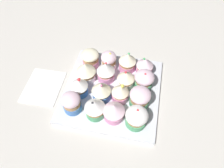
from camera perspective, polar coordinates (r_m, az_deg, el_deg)
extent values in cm
cube|color=beige|center=(70.77, 0.00, -2.71)|extent=(180.00, 180.00, 3.00)
cube|color=silver|center=(69.03, 0.00, -1.75)|extent=(31.53, 31.53, 1.20)
cylinder|color=#477AC6|center=(64.59, -10.90, -6.14)|extent=(5.58, 5.58, 2.78)
cylinder|color=#AD7F51|center=(62.81, -11.19, -5.18)|extent=(5.24, 5.24, 1.41)
ellipsoid|color=silver|center=(61.27, -11.47, -4.30)|extent=(5.74, 5.74, 3.77)
cylinder|color=#4C9E6B|center=(62.84, -4.63, -7.75)|extent=(5.86, 5.86, 2.55)
cylinder|color=#AD7F51|center=(61.08, -4.76, -6.86)|extent=(5.63, 5.63, 1.47)
cone|color=white|center=(59.06, -4.91, -5.75)|extent=(6.18, 6.18, 3.20)
sphere|color=#333338|center=(57.64, -5.50, -5.28)|extent=(0.65, 0.65, 0.65)
cylinder|color=pink|center=(62.20, 0.51, -8.55)|extent=(6.04, 6.04, 2.55)
cylinder|color=#AD7F51|center=(60.59, 0.53, -7.76)|extent=(5.49, 5.49, 1.10)
cone|color=silver|center=(58.74, 0.54, -6.78)|extent=(6.51, 6.51, 3.12)
cylinder|color=#4C9E6B|center=(61.80, 6.64, -10.19)|extent=(6.20, 6.20, 2.33)
cylinder|color=#AD7F51|center=(60.26, 6.79, -9.47)|extent=(5.49, 5.49, 1.12)
ellipsoid|color=white|center=(58.68, 6.96, -8.69)|extent=(6.57, 6.57, 4.08)
sphere|color=red|center=(57.26, 7.22, -7.30)|extent=(0.70, 0.70, 0.70)
cylinder|color=#477AC6|center=(67.55, -8.92, -1.83)|extent=(5.26, 5.26, 2.46)
cylinder|color=#AD7F51|center=(66.00, -9.13, -0.90)|extent=(4.77, 4.77, 1.36)
cone|color=white|center=(64.30, -9.37, 0.18)|extent=(5.77, 5.77, 2.87)
sphere|color=red|center=(63.51, -9.25, 1.18)|extent=(1.06, 1.06, 1.06)
cylinder|color=#477AC6|center=(65.71, -2.91, -3.11)|extent=(5.73, 5.73, 2.71)
cylinder|color=#AD7F51|center=(64.09, -2.98, -2.17)|extent=(5.10, 5.10, 1.16)
cone|color=#F4EDC6|center=(62.12, -3.07, -0.94)|extent=(6.08, 6.08, 3.63)
sphere|color=pink|center=(60.41, -2.99, -0.46)|extent=(0.84, 0.84, 0.84)
cylinder|color=pink|center=(65.36, 2.25, -3.49)|extent=(5.30, 5.30, 2.78)
cylinder|color=#AD7F51|center=(63.71, 2.31, -2.55)|extent=(4.82, 4.82, 1.14)
cone|color=#F4EDC6|center=(61.96, 2.37, -1.47)|extent=(5.39, 5.39, 3.08)
sphere|color=#EAD64C|center=(60.98, 2.97, -0.59)|extent=(1.10, 1.10, 1.10)
cylinder|color=#4C9E6B|center=(64.90, 7.55, -4.91)|extent=(6.05, 6.05, 2.67)
cylinder|color=#AD7F51|center=(63.14, 7.76, -3.93)|extent=(5.70, 5.70, 1.51)
ellipsoid|color=silver|center=(61.58, 7.94, -3.01)|extent=(6.49, 6.49, 3.67)
cylinder|color=white|center=(70.87, -7.07, 2.16)|extent=(6.13, 6.13, 2.34)
cylinder|color=#AD7F51|center=(69.38, -7.22, 3.14)|extent=(5.70, 5.70, 1.50)
cone|color=#F4EDC6|center=(67.48, -7.44, 4.47)|extent=(6.59, 6.59, 3.50)
cylinder|color=pink|center=(70.12, -1.68, 2.22)|extent=(5.77, 5.77, 2.78)
cylinder|color=#AD7F51|center=(68.51, -1.72, 3.28)|extent=(5.17, 5.17, 1.35)
cone|color=white|center=(66.66, -1.77, 4.59)|extent=(6.08, 6.08, 3.46)
sphere|color=red|center=(65.73, -1.72, 5.81)|extent=(0.66, 0.66, 0.66)
cylinder|color=white|center=(68.79, 3.81, 0.36)|extent=(5.35, 5.35, 2.38)
cylinder|color=#AD7F51|center=(67.36, 3.89, 1.26)|extent=(4.99, 4.99, 1.19)
cone|color=#F4EDC6|center=(65.74, 3.99, 2.35)|extent=(5.74, 5.74, 2.93)
sphere|color=red|center=(64.80, 3.87, 3.23)|extent=(0.81, 0.81, 0.81)
cylinder|color=#4C9E6B|center=(69.13, 8.68, 0.04)|extent=(5.80, 5.80, 2.41)
cylinder|color=#AD7F51|center=(67.67, 8.87, 0.95)|extent=(5.13, 5.13, 1.25)
ellipsoid|color=silver|center=(66.28, 9.06, 1.88)|extent=(6.43, 6.43, 3.85)
sphere|color=red|center=(64.75, 9.31, 2.72)|extent=(0.73, 0.73, 0.73)
cylinder|color=pink|center=(74.78, -5.89, 6.05)|extent=(5.73, 5.73, 2.50)
cylinder|color=#AD7F51|center=(73.30, -6.03, 7.11)|extent=(5.40, 5.40, 1.54)
ellipsoid|color=#F4EDC6|center=(72.06, -6.14, 8.04)|extent=(6.26, 6.26, 3.13)
cylinder|color=white|center=(73.42, -0.89, 5.33)|extent=(5.26, 5.26, 2.65)
cylinder|color=#AD7F51|center=(71.91, -0.92, 6.39)|extent=(4.78, 4.78, 1.39)
ellipsoid|color=silver|center=(70.52, -0.94, 7.42)|extent=(5.37, 5.37, 3.99)
sphere|color=#EAD64C|center=(69.10, -0.53, 8.44)|extent=(0.80, 0.80, 0.80)
cylinder|color=pink|center=(73.22, 4.23, 4.99)|extent=(5.79, 5.79, 2.69)
cylinder|color=#AD7F51|center=(71.71, 4.32, 6.05)|extent=(5.49, 5.49, 1.35)
cone|color=#F4EDC6|center=(69.99, 4.44, 7.33)|extent=(6.02, 6.02, 3.33)
sphere|color=#4CB266|center=(69.15, 4.73, 8.42)|extent=(0.80, 0.80, 0.80)
cylinder|color=pink|center=(72.72, 8.88, 3.78)|extent=(5.52, 5.52, 2.55)
cylinder|color=#AD7F51|center=(71.24, 9.08, 4.79)|extent=(5.01, 5.01, 1.39)
cone|color=silver|center=(69.67, 9.30, 5.93)|extent=(5.76, 5.76, 2.85)
sphere|color=#4CB266|center=(68.93, 8.98, 6.92)|extent=(0.86, 0.86, 0.86)
cube|color=white|center=(74.20, -18.62, -0.63)|extent=(12.64, 14.99, 0.60)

